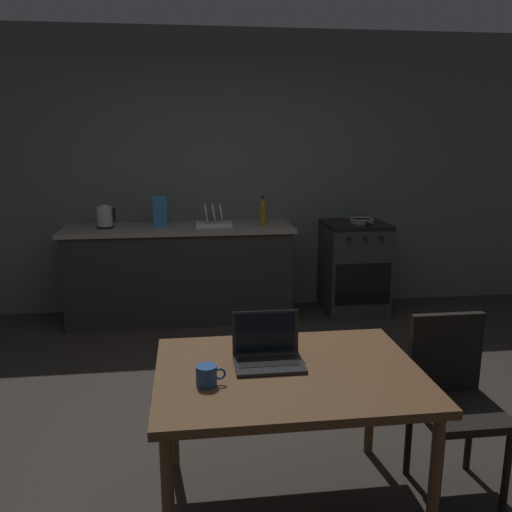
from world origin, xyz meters
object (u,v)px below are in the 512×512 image
Objects in this scene: electric_kettle at (105,217)px; frying_pan at (362,220)px; dining_table at (288,383)px; coffee_mug at (207,375)px; laptop at (268,354)px; dish_rack at (214,221)px; chair at (452,392)px; bottle at (263,212)px; cereal_box at (160,211)px; stove_oven at (354,267)px.

electric_kettle is 0.52× the size of frying_pan.
dining_table is 9.37× the size of coffee_mug.
frying_pan is 3.33m from coffee_mug.
dish_rack reaches higher than laptop.
chair is 2.13× the size of frying_pan.
chair is 2.61× the size of dish_rack.
frying_pan is 1.46m from dish_rack.
chair reaches higher than dining_table.
laptop is at bearing 33.32° from coffee_mug.
chair is at bearing -77.86° from bottle.
electric_kettle is at bearing 113.08° from dining_table.
bottle is at bearing 117.85° from chair.
cereal_box reaches higher than frying_pan.
stove_oven is 3.07m from dining_table.
dish_rack reaches higher than coffee_mug.
electric_kettle is at bearing 142.51° from chair.
electric_kettle is 2.47m from frying_pan.
cereal_box is at bearing 179.32° from stove_oven.
electric_kettle is 1.69× the size of coffee_mug.
frying_pan reaches higher than coffee_mug.
frying_pan is 1.23× the size of dish_rack.
frying_pan is at bearing 1.22° from bottle.
dining_table is 0.17m from laptop.
stove_oven is at bearing -0.10° from dish_rack.
laptop is 0.77× the size of frying_pan.
cereal_box is at bearing 177.71° from dish_rack.
laptop is 3.03m from frying_pan.
bottle is 2.96m from coffee_mug.
chair is at bearing -97.42° from stove_oven.
laptop is at bearing -67.73° from electric_kettle.
cereal_box reaches higher than dining_table.
stove_oven is at bearing 155.51° from frying_pan.
chair is at bearing -9.49° from laptop.
coffee_mug is at bearing -102.66° from bottle.
dining_table is 0.86m from chair.
coffee_mug is 0.38× the size of dish_rack.
electric_kettle reaches higher than dish_rack.
dish_rack is (-0.47, 0.05, -0.09)m from bottle.
stove_oven is 2.00m from cereal_box.
laptop is at bearing -116.49° from frying_pan.
dining_table is 2.95m from cereal_box.
stove_oven is 3.12× the size of cereal_box.
dish_rack reaches higher than dining_table.
cereal_box is at bearing 175.86° from bottle.
bottle is at bearing 84.43° from dining_table.
electric_kettle is 1.01m from dish_rack.
coffee_mug is 2.98m from cereal_box.
dining_table is 1.36× the size of chair.
cereal_box is (-0.61, 2.75, 0.29)m from laptop.
electric_kettle is 0.75× the size of cereal_box.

